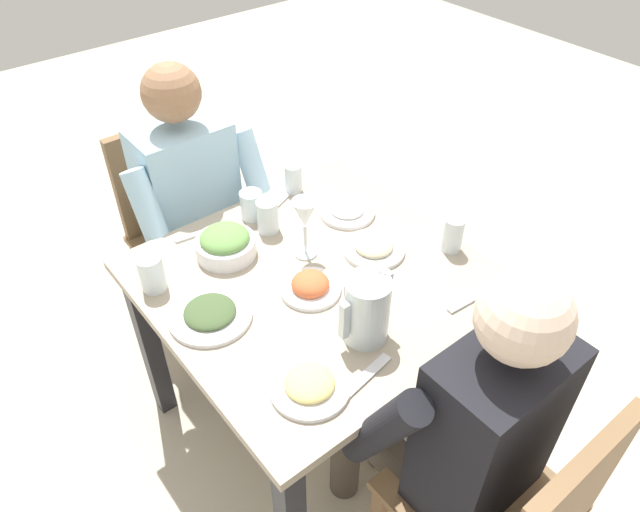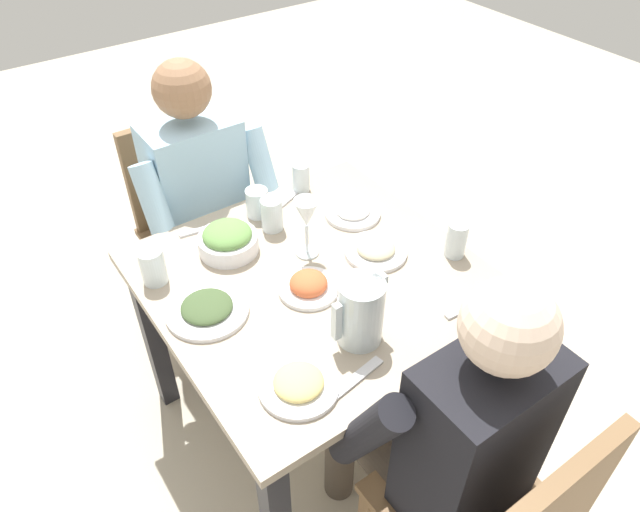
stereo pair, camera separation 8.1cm
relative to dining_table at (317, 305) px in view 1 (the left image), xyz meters
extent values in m
plane|color=#B7AD99|center=(0.00, 0.00, -0.60)|extent=(8.00, 8.00, 0.00)
cube|color=gray|center=(0.00, 0.00, 0.10)|extent=(0.92, 0.92, 0.03)
cube|color=#232328|center=(-0.41, -0.41, -0.26)|extent=(0.06, 0.06, 0.69)
cube|color=#232328|center=(0.41, -0.41, -0.26)|extent=(0.06, 0.06, 0.69)
cube|color=#232328|center=(-0.41, 0.41, -0.26)|extent=(0.06, 0.06, 0.69)
cube|color=brown|center=(-0.10, -0.84, -0.39)|extent=(0.04, 0.04, 0.43)
cube|color=brown|center=(0.24, -0.84, -0.39)|extent=(0.04, 0.04, 0.43)
cube|color=brown|center=(-0.10, -0.50, -0.39)|extent=(0.04, 0.04, 0.43)
cube|color=brown|center=(0.24, -0.50, -0.39)|extent=(0.04, 0.04, 0.43)
cube|color=brown|center=(0.07, -0.67, -0.16)|extent=(0.40, 0.40, 0.03)
cube|color=brown|center=(0.07, -0.85, 0.07)|extent=(0.38, 0.04, 0.42)
cube|color=brown|center=(-0.16, 0.50, -0.39)|extent=(0.04, 0.04, 0.43)
cube|color=brown|center=(0.01, 0.67, -0.16)|extent=(0.40, 0.40, 0.03)
cube|color=brown|center=(0.01, 0.85, 0.07)|extent=(0.38, 0.04, 0.42)
cube|color=#9EC6E0|center=(0.07, -0.64, 0.11)|extent=(0.32, 0.20, 0.50)
sphere|color=#936B4C|center=(0.07, -0.64, 0.48)|extent=(0.19, 0.19, 0.19)
cylinder|color=#473D33|center=(-0.02, -0.45, -0.17)|extent=(0.11, 0.38, 0.11)
cylinder|color=#473D33|center=(-0.02, -0.26, -0.37)|extent=(0.10, 0.10, 0.46)
cylinder|color=#9EC6E0|center=(-0.13, -0.50, 0.13)|extent=(0.08, 0.23, 0.37)
cylinder|color=#473D33|center=(0.15, -0.45, -0.17)|extent=(0.11, 0.38, 0.11)
cylinder|color=#473D33|center=(0.15, -0.26, -0.37)|extent=(0.10, 0.10, 0.46)
cylinder|color=#9EC6E0|center=(0.27, -0.50, 0.13)|extent=(0.08, 0.23, 0.37)
cube|color=black|center=(0.01, 0.64, 0.11)|extent=(0.32, 0.20, 0.50)
sphere|color=beige|center=(0.01, 0.64, 0.48)|extent=(0.19, 0.19, 0.19)
cylinder|color=#473D33|center=(0.09, 0.45, -0.17)|extent=(0.11, 0.38, 0.11)
cylinder|color=#473D33|center=(0.09, 0.26, -0.37)|extent=(0.10, 0.10, 0.46)
cylinder|color=black|center=(0.21, 0.50, 0.13)|extent=(0.08, 0.23, 0.37)
cylinder|color=#473D33|center=(-0.08, 0.45, -0.17)|extent=(0.11, 0.38, 0.11)
cylinder|color=#473D33|center=(-0.08, 0.26, -0.37)|extent=(0.10, 0.10, 0.46)
cylinder|color=black|center=(-0.19, 0.50, 0.13)|extent=(0.08, 0.23, 0.37)
cylinder|color=silver|center=(0.04, 0.26, 0.21)|extent=(0.12, 0.12, 0.19)
cube|color=silver|center=(0.12, 0.26, 0.22)|extent=(0.02, 0.02, 0.11)
cube|color=silver|center=(-0.01, 0.26, 0.29)|extent=(0.04, 0.03, 0.02)
cylinder|color=white|center=(0.15, -0.25, 0.14)|extent=(0.18, 0.18, 0.05)
ellipsoid|color=#608E47|center=(0.15, -0.25, 0.18)|extent=(0.15, 0.15, 0.06)
cylinder|color=white|center=(0.26, 0.30, 0.12)|extent=(0.20, 0.20, 0.01)
ellipsoid|color=#E0C670|center=(0.26, 0.30, 0.14)|extent=(0.12, 0.12, 0.04)
cylinder|color=white|center=(0.33, -0.05, 0.12)|extent=(0.23, 0.23, 0.01)
ellipsoid|color=#3D512D|center=(0.33, -0.05, 0.14)|extent=(0.14, 0.14, 0.03)
cylinder|color=white|center=(-0.21, 0.02, 0.12)|extent=(0.19, 0.19, 0.01)
ellipsoid|color=#B7AD89|center=(-0.21, 0.02, 0.14)|extent=(0.12, 0.12, 0.03)
cylinder|color=white|center=(-0.27, -0.18, 0.12)|extent=(0.18, 0.18, 0.01)
ellipsoid|color=white|center=(-0.27, -0.18, 0.14)|extent=(0.11, 0.11, 0.03)
cylinder|color=white|center=(0.05, 0.03, 0.12)|extent=(0.18, 0.18, 0.01)
ellipsoid|color=#CC5B33|center=(0.05, 0.03, 0.14)|extent=(0.11, 0.11, 0.06)
cylinder|color=silver|center=(0.39, -0.25, 0.17)|extent=(0.07, 0.07, 0.11)
cylinder|color=silver|center=(-0.02, -0.36, 0.16)|extent=(0.07, 0.07, 0.10)
cylinder|color=silver|center=(-0.40, 0.16, 0.17)|extent=(0.06, 0.06, 0.11)
cylinder|color=silver|center=(-0.02, -0.27, 0.17)|extent=(0.07, 0.07, 0.11)
cylinder|color=silver|center=(-0.22, -0.40, 0.17)|extent=(0.06, 0.06, 0.10)
cylinder|color=silver|center=(-0.04, -0.10, 0.12)|extent=(0.07, 0.07, 0.01)
cylinder|color=silver|center=(-0.04, -0.10, 0.17)|extent=(0.01, 0.01, 0.10)
cone|color=silver|center=(-0.04, -0.10, 0.27)|extent=(0.08, 0.08, 0.09)
cylinder|color=white|center=(-0.33, 0.38, 0.14)|extent=(0.03, 0.03, 0.04)
cylinder|color=#B2B2B7|center=(-0.33, 0.38, 0.16)|extent=(0.03, 0.03, 0.01)
cube|color=silver|center=(-0.13, -0.37, 0.12)|extent=(0.17, 0.09, 0.01)
cube|color=silver|center=(-0.29, 0.35, 0.12)|extent=(0.19, 0.03, 0.01)
cube|color=silver|center=(0.13, 0.36, 0.12)|extent=(0.17, 0.05, 0.01)
cube|color=silver|center=(0.16, -0.39, 0.12)|extent=(0.19, 0.04, 0.01)
camera|label=1|loc=(0.79, 1.00, 1.29)|focal=33.16mm
camera|label=2|loc=(0.72, 1.05, 1.29)|focal=33.16mm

